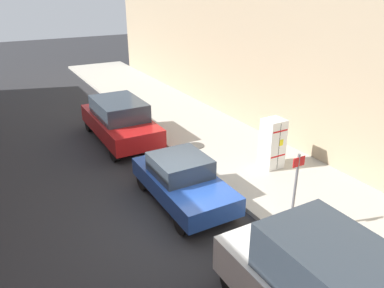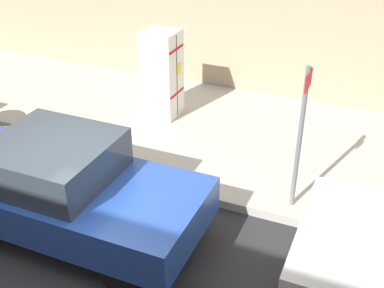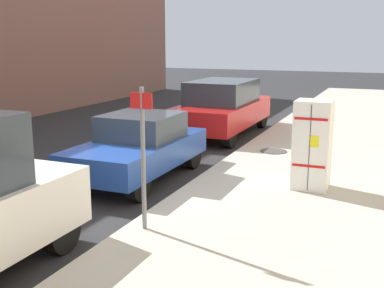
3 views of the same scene
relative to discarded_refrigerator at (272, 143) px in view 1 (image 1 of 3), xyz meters
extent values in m
plane|color=#28282B|center=(4.08, 0.87, -1.02)|extent=(80.00, 80.00, 0.00)
cube|color=#B2ADA0|center=(0.26, 0.87, -0.94)|extent=(4.21, 44.00, 0.14)
cube|color=tan|center=(-3.08, 0.87, 4.39)|extent=(2.46, 39.60, 10.82)
cube|color=white|center=(0.00, 0.00, 0.00)|extent=(0.69, 0.66, 1.75)
cube|color=black|center=(0.00, 0.33, 0.00)|extent=(0.01, 0.01, 1.66)
cube|color=yellow|center=(-0.09, 0.33, 0.13)|extent=(0.16, 0.01, 0.22)
cube|color=red|center=(0.00, 0.33, 0.56)|extent=(0.62, 0.01, 0.05)
cube|color=red|center=(0.00, 0.33, -0.35)|extent=(0.62, 0.01, 0.05)
cylinder|color=#47443F|center=(1.42, -2.84, -0.87)|extent=(0.70, 0.70, 0.02)
cylinder|color=slate|center=(2.02, 3.16, 0.23)|extent=(0.07, 0.07, 2.20)
cube|color=red|center=(2.02, 3.18, 1.13)|extent=(0.36, 0.02, 0.24)
cube|color=red|center=(3.69, -5.17, -0.31)|extent=(1.98, 4.75, 0.70)
cube|color=#2D3842|center=(3.69, -5.17, 0.39)|extent=(1.74, 2.61, 0.70)
cylinder|color=black|center=(2.83, -3.40, -0.66)|extent=(0.22, 0.72, 0.72)
cylinder|color=black|center=(4.55, -3.40, -0.66)|extent=(0.22, 0.72, 0.72)
cylinder|color=black|center=(2.83, -6.94, -0.66)|extent=(0.22, 0.72, 0.72)
cylinder|color=black|center=(4.55, -6.94, -0.66)|extent=(0.22, 0.72, 0.72)
cube|color=#23479E|center=(3.69, 0.38, -0.41)|extent=(1.73, 3.81, 0.55)
cube|color=#2D3842|center=(3.69, 0.19, 0.14)|extent=(1.53, 1.60, 0.55)
cylinder|color=black|center=(2.95, 1.70, -0.68)|extent=(0.22, 0.67, 0.67)
cylinder|color=black|center=(4.42, 1.70, -0.68)|extent=(0.22, 0.67, 0.67)
cylinder|color=black|center=(2.95, -0.94, -0.68)|extent=(0.22, 0.67, 0.67)
cylinder|color=black|center=(4.42, -0.94, -0.68)|extent=(0.22, 0.67, 0.67)
cube|color=#2D3842|center=(3.69, 5.85, 0.63)|extent=(1.68, 2.54, 0.95)
cylinder|color=black|center=(2.86, 4.12, -0.69)|extent=(0.22, 0.65, 0.65)
cylinder|color=black|center=(4.51, 4.12, -0.69)|extent=(0.22, 0.65, 0.65)
camera|label=1|loc=(8.20, 8.94, 5.06)|focal=35.00mm
camera|label=2|loc=(8.02, 4.09, 3.52)|focal=45.00mm
camera|label=3|loc=(-1.41, 9.37, 2.00)|focal=45.00mm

